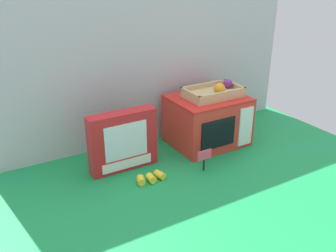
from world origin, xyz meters
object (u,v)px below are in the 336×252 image
at_px(food_groups_crate, 214,92).
at_px(cookie_set_box, 123,141).
at_px(toy_microwave, 207,120).
at_px(price_sign, 204,157).
at_px(loose_toy_banana, 151,178).

height_order(food_groups_crate, cookie_set_box, food_groups_crate).
distance_m(food_groups_crate, cookie_set_box, 0.52).
relative_size(toy_microwave, price_sign, 3.62).
xyz_separation_m(toy_microwave, price_sign, (-0.18, -0.23, -0.06)).
bearing_deg(toy_microwave, cookie_set_box, -176.49).
distance_m(toy_microwave, cookie_set_box, 0.47).
xyz_separation_m(cookie_set_box, price_sign, (0.29, -0.20, -0.07)).
distance_m(food_groups_crate, loose_toy_banana, 0.54).
bearing_deg(price_sign, food_groups_crate, 46.74).
bearing_deg(loose_toy_banana, price_sign, -9.51).
xyz_separation_m(food_groups_crate, loose_toy_banana, (-0.45, -0.18, -0.25)).
bearing_deg(food_groups_crate, loose_toy_banana, -158.40).
bearing_deg(food_groups_crate, price_sign, -133.26).
xyz_separation_m(price_sign, loose_toy_banana, (-0.24, 0.04, -0.05)).
height_order(toy_microwave, loose_toy_banana, toy_microwave).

